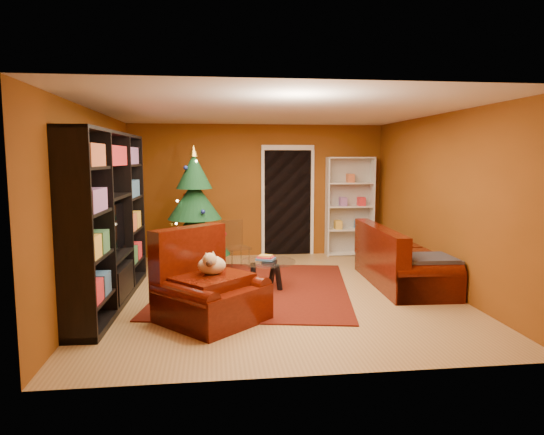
{
  "coord_description": "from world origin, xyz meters",
  "views": [
    {
      "loc": [
        -0.88,
        -6.82,
        1.95
      ],
      "look_at": [
        0.0,
        0.4,
        1.05
      ],
      "focal_mm": 32.0,
      "sensor_mm": 36.0,
      "label": 1
    }
  ],
  "objects": [
    {
      "name": "media_unit",
      "position": [
        -2.27,
        -0.27,
        1.14
      ],
      "size": [
        0.56,
        2.99,
        2.28
      ],
      "primitive_type": null,
      "rotation": [
        0.0,
        0.0,
        -0.04
      ],
      "color": "black",
      "rests_on": "floor"
    },
    {
      "name": "wall_back",
      "position": [
        0.0,
        2.77,
        1.3
      ],
      "size": [
        5.0,
        0.05,
        2.6
      ],
      "primitive_type": "cube",
      "color": "brown",
      "rests_on": "ground"
    },
    {
      "name": "armchair",
      "position": [
        -0.91,
        -1.15,
        0.45
      ],
      "size": [
        1.62,
        1.62,
        0.89
      ],
      "primitive_type": null,
      "rotation": [
        0.0,
        0.0,
        0.74
      ],
      "color": "#3A0B03",
      "rests_on": "rug"
    },
    {
      "name": "floor",
      "position": [
        0.0,
        0.0,
        -0.03
      ],
      "size": [
        5.0,
        5.5,
        0.05
      ],
      "primitive_type": "cube",
      "color": "#A47C47",
      "rests_on": "ground"
    },
    {
      "name": "coffee_table",
      "position": [
        -0.08,
        0.22,
        0.22
      ],
      "size": [
        1.09,
        1.09,
        0.51
      ],
      "primitive_type": null,
      "rotation": [
        0.0,
        0.0,
        -0.43
      ],
      "color": "gray",
      "rests_on": "rug"
    },
    {
      "name": "gift_box_red",
      "position": [
        -0.97,
        2.59,
        0.1
      ],
      "size": [
        0.23,
        0.23,
        0.21
      ],
      "primitive_type": "cube",
      "rotation": [
        0.0,
        0.0,
        -0.09
      ],
      "color": "#A42413",
      "rests_on": "floor"
    },
    {
      "name": "christmas_tree",
      "position": [
        -1.2,
        1.65,
        1.06
      ],
      "size": [
        1.44,
        1.44,
        2.18
      ],
      "primitive_type": null,
      "rotation": [
        0.0,
        0.0,
        -0.19
      ],
      "color": "#0F3B1E",
      "rests_on": "floor"
    },
    {
      "name": "acrylic_chair",
      "position": [
        -0.49,
        1.5,
        0.39
      ],
      "size": [
        0.53,
        0.55,
        0.78
      ],
      "primitive_type": null,
      "rotation": [
        0.0,
        0.0,
        0.38
      ],
      "color": "#66605B",
      "rests_on": "rug"
    },
    {
      "name": "wall_left",
      "position": [
        -2.52,
        0.0,
        1.3
      ],
      "size": [
        0.05,
        5.5,
        2.6
      ],
      "primitive_type": "cube",
      "color": "brown",
      "rests_on": "ground"
    },
    {
      "name": "ceiling",
      "position": [
        0.0,
        0.0,
        2.62
      ],
      "size": [
        5.0,
        5.5,
        0.05
      ],
      "primitive_type": "cube",
      "color": "silver",
      "rests_on": "wall_back"
    },
    {
      "name": "white_bookshelf",
      "position": [
        1.84,
        2.57,
        0.98
      ],
      "size": [
        0.94,
        0.36,
        2.02
      ],
      "primitive_type": null,
      "rotation": [
        0.0,
        0.0,
        -0.03
      ],
      "color": "white",
      "rests_on": "floor"
    },
    {
      "name": "wall_right",
      "position": [
        2.52,
        0.0,
        1.3
      ],
      "size": [
        0.05,
        5.5,
        2.6
      ],
      "primitive_type": "cube",
      "color": "brown",
      "rests_on": "ground"
    },
    {
      "name": "dog",
      "position": [
        -0.91,
        -1.08,
        0.67
      ],
      "size": [
        0.5,
        0.49,
        0.29
      ],
      "primitive_type": null,
      "rotation": [
        0.0,
        0.0,
        0.74
      ],
      "color": "beige",
      "rests_on": "armchair"
    },
    {
      "name": "rug",
      "position": [
        -0.27,
        0.23,
        0.01
      ],
      "size": [
        3.23,
        3.6,
        0.02
      ],
      "primitive_type": "cube",
      "rotation": [
        0.0,
        0.0,
        -0.18
      ],
      "color": "#56160B",
      "rests_on": "floor"
    },
    {
      "name": "gift_box_green",
      "position": [
        -1.07,
        2.13,
        0.14
      ],
      "size": [
        0.28,
        0.28,
        0.28
      ],
      "primitive_type": "cube",
      "rotation": [
        0.0,
        0.0,
        0.03
      ],
      "color": "#2D663A",
      "rests_on": "floor"
    },
    {
      "name": "gift_box_teal",
      "position": [
        -1.57,
        1.74,
        0.15
      ],
      "size": [
        0.39,
        0.39,
        0.3
      ],
      "primitive_type": "cube",
      "rotation": [
        0.0,
        0.0,
        0.41
      ],
      "color": "teal",
      "rests_on": "floor"
    },
    {
      "name": "sofa",
      "position": [
        2.02,
        0.21,
        0.46
      ],
      "size": [
        1.05,
        2.18,
        0.92
      ],
      "primitive_type": null,
      "rotation": [
        0.0,
        0.0,
        1.53
      ],
      "color": "#3A0B03",
      "rests_on": "rug"
    },
    {
      "name": "doorway",
      "position": [
        0.6,
        2.73,
        1.05
      ],
      "size": [
        1.06,
        0.6,
        2.16
      ],
      "primitive_type": null,
      "color": "black",
      "rests_on": "floor"
    }
  ]
}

